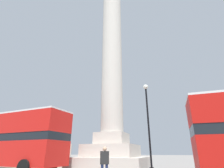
{
  "coord_description": "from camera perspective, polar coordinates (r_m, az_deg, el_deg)",
  "views": [
    {
      "loc": [
        5.78,
        -15.95,
        1.4
      ],
      "look_at": [
        0.0,
        0.0,
        8.07
      ],
      "focal_mm": 28.0,
      "sensor_mm": 36.0,
      "label": 1
    }
  ],
  "objects": [
    {
      "name": "equestrian_statue",
      "position": [
        24.25,
        -17.88,
        -20.35
      ],
      "size": [
        4.62,
        4.24,
        5.6
      ],
      "rotation": [
        0.0,
        0.0,
        0.54
      ],
      "color": "beige",
      "rests_on": "ground_plane"
    },
    {
      "name": "pedestrian_near_lamp",
      "position": [
        10.06,
        -2.46,
        -24.02
      ],
      "size": [
        0.47,
        0.4,
        1.7
      ],
      "rotation": [
        0.0,
        0.0,
        3.75
      ],
      "color": "#192347",
      "rests_on": "ground_plane"
    },
    {
      "name": "street_lamp",
      "position": [
        14.5,
        11.75,
        -11.77
      ],
      "size": [
        0.41,
        0.41,
        6.85
      ],
      "color": "black",
      "rests_on": "ground_plane"
    },
    {
      "name": "monument_column",
      "position": [
        18.42,
        0.0,
        1.48
      ],
      "size": [
        6.12,
        6.12,
        24.23
      ],
      "color": "beige",
      "rests_on": "ground_plane"
    },
    {
      "name": "bus_a",
      "position": [
        17.39,
        -30.95,
        -15.2
      ],
      "size": [
        11.12,
        3.43,
        4.4
      ],
      "rotation": [
        0.0,
        0.0,
        -0.08
      ],
      "color": "red",
      "rests_on": "ground_plane"
    }
  ]
}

